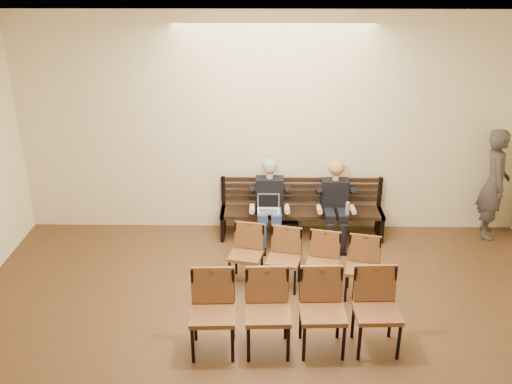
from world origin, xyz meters
TOP-DOWN VIEW (x-y plane):
  - room_walls at (0.00, 0.79)m, footprint 8.02×10.01m
  - bench at (0.48, 4.65)m, footprint 2.60×0.90m
  - seated_man at (-0.04, 4.53)m, footprint 0.54×0.75m
  - seated_woman at (0.98, 4.53)m, footprint 0.52×0.71m
  - laptop at (-0.06, 4.32)m, footprint 0.37×0.31m
  - water_bottle at (1.14, 4.26)m, footprint 0.07×0.07m
  - bag at (0.25, 4.68)m, footprint 0.37×0.28m
  - passerby at (3.50, 4.75)m, footprint 0.64×0.84m
  - chair_row_front at (0.23, 1.81)m, footprint 2.41×0.63m
  - chair_row_back at (0.40, 3.09)m, footprint 2.07×0.89m

SIDE VIEW (x-z plane):
  - bag at x=0.25m, z-range 0.00..0.25m
  - bench at x=0.48m, z-range 0.00..0.45m
  - chair_row_back at x=0.40m, z-range 0.00..0.83m
  - chair_row_front at x=0.23m, z-range 0.00..0.98m
  - water_bottle at x=1.14m, z-range 0.45..0.66m
  - laptop at x=-0.06m, z-range 0.45..0.70m
  - seated_woman at x=0.98m, z-range 0.00..1.20m
  - seated_man at x=-0.04m, z-range 0.00..1.30m
  - passerby at x=3.50m, z-range 0.00..2.06m
  - room_walls at x=0.00m, z-range 0.78..4.29m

